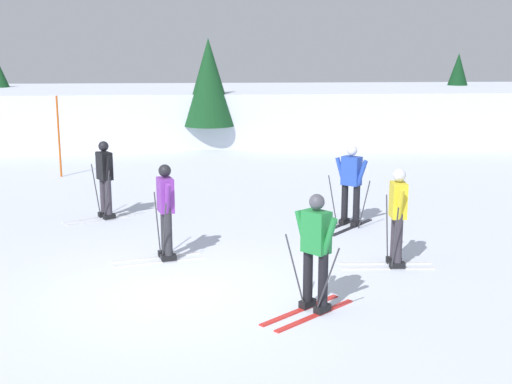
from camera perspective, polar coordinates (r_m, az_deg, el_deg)
The scene contains 10 objects.
ground_plane at distance 10.56m, azimuth -7.04°, elevation -8.43°, with size 120.00×120.00×0.00m, color silver.
far_snow_ridge at distance 28.50m, azimuth -5.34°, elevation 6.72°, with size 80.00×7.82×1.99m, color silver.
skier_blue at distance 14.20m, azimuth 8.02°, elevation 0.77°, with size 1.34×1.44×1.71m.
skier_yellow at distance 11.67m, azimuth 11.82°, elevation -1.89°, with size 1.62×1.00×1.71m.
skier_green at distance 9.54m, azimuth 5.04°, elevation -4.84°, with size 1.46×1.32×1.71m.
skier_black at distance 15.01m, azimuth -12.67°, elevation 1.21°, with size 1.56×1.14×1.71m.
skier_purple at distance 11.91m, azimuth -7.67°, elevation -1.45°, with size 1.64×0.97×1.71m.
trail_marker_pole at distance 20.19m, azimuth -16.30°, elevation 4.50°, with size 0.06×0.06×2.33m, color #C65614.
conifer_far_left at distance 24.73m, azimuth -4.02°, elevation 9.21°, with size 1.87×1.87×3.99m.
conifer_far_centre at distance 31.73m, azimuth 16.64°, elevation 8.79°, with size 1.63×1.63×3.40m.
Camera 1 is at (0.56, -9.87, 3.71)m, focal length 47.38 mm.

